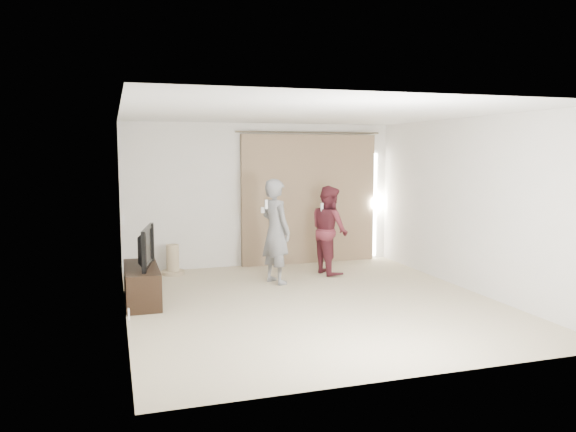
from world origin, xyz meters
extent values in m
plane|color=#C4B593|center=(0.00, 0.00, 0.00)|extent=(5.50, 5.50, 0.00)
cube|color=silver|center=(0.00, 2.75, 1.30)|extent=(5.00, 0.04, 2.60)
cube|color=silver|center=(-2.50, 0.00, 1.30)|extent=(0.04, 5.50, 2.60)
cube|color=silver|center=(-2.48, 0.40, 1.20)|extent=(0.02, 0.08, 0.12)
cube|color=silver|center=(-2.48, -0.90, 0.30)|extent=(0.02, 0.08, 0.12)
cube|color=silver|center=(0.00, 0.00, 2.60)|extent=(5.00, 5.50, 0.01)
cube|color=#8E7557|center=(0.90, 2.68, 1.20)|extent=(2.60, 0.10, 2.40)
cylinder|color=brown|center=(0.90, 2.68, 2.44)|extent=(2.80, 0.03, 0.03)
cube|color=silver|center=(2.26, 2.72, 1.05)|extent=(0.08, 0.04, 2.00)
cube|color=black|center=(-2.27, 0.73, 0.25)|extent=(0.45, 1.30, 0.50)
imported|color=black|center=(-2.27, 0.73, 0.78)|extent=(0.30, 0.97, 0.55)
cylinder|color=tan|center=(-1.67, 2.39, 0.03)|extent=(0.39, 0.39, 0.06)
cylinder|color=tan|center=(-1.67, 2.39, 0.29)|extent=(0.21, 0.21, 0.45)
imported|color=slate|center=(-0.16, 1.28, 0.83)|extent=(0.60, 0.71, 1.67)
cube|color=silver|center=(-0.34, 1.18, 1.28)|extent=(0.04, 0.04, 0.14)
cube|color=silver|center=(-0.34, 1.40, 1.17)|extent=(0.05, 0.05, 0.09)
imported|color=#5A1F27|center=(0.91, 1.68, 0.76)|extent=(0.67, 0.81, 1.51)
cube|color=silver|center=(0.73, 1.58, 1.16)|extent=(0.04, 0.04, 0.14)
cube|color=silver|center=(0.73, 1.80, 1.06)|extent=(0.05, 0.05, 0.09)
camera|label=1|loc=(-2.61, -7.17, 2.09)|focal=35.00mm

